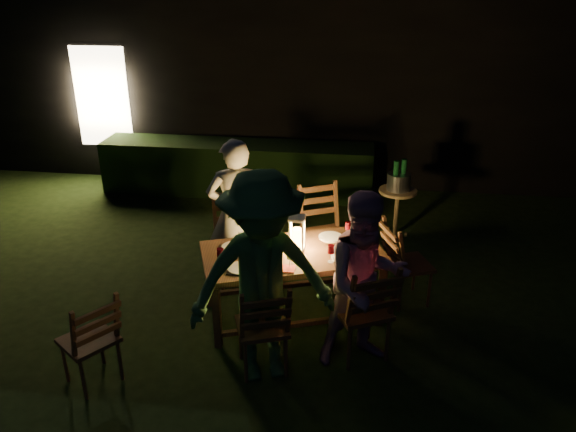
# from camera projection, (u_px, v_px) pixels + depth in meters

# --- Properties ---
(garden_envelope) EXTENTS (40.00, 40.00, 3.20)m
(garden_envelope) POSITION_uv_depth(u_px,v_px,m) (289.00, 67.00, 10.41)
(garden_envelope) COLOR black
(garden_envelope) RESTS_ON ground
(dining_table) EXTENTS (1.95, 1.43, 0.73)m
(dining_table) POSITION_uv_depth(u_px,v_px,m) (293.00, 258.00, 5.52)
(dining_table) COLOR #492A18
(dining_table) RESTS_ON ground
(chair_near_left) EXTENTS (0.56, 0.58, 0.96)m
(chair_near_left) POSITION_uv_depth(u_px,v_px,m) (263.00, 342.00, 4.89)
(chair_near_left) COLOR #492A18
(chair_near_left) RESTS_ON ground
(chair_near_right) EXTENTS (0.64, 0.65, 1.03)m
(chair_near_right) POSITION_uv_depth(u_px,v_px,m) (361.00, 326.00, 5.06)
(chair_near_right) COLOR #492A18
(chair_near_right) RESTS_ON ground
(chair_far_left) EXTENTS (0.63, 0.65, 1.09)m
(chair_far_left) POSITION_uv_depth(u_px,v_px,m) (238.00, 256.00, 6.25)
(chair_far_left) COLOR #492A18
(chair_far_left) RESTS_ON ground
(chair_far_right) EXTENTS (0.66, 0.68, 1.08)m
(chair_far_right) POSITION_uv_depth(u_px,v_px,m) (324.00, 248.00, 6.45)
(chair_far_right) COLOR #492A18
(chair_far_right) RESTS_ON ground
(chair_end) EXTENTS (0.59, 0.57, 0.96)m
(chair_end) POSITION_uv_depth(u_px,v_px,m) (406.00, 277.00, 5.92)
(chair_end) COLOR #492A18
(chair_end) RESTS_ON ground
(chair_spare) EXTENTS (0.60, 0.60, 0.93)m
(chair_spare) POSITION_uv_depth(u_px,v_px,m) (92.00, 355.00, 4.74)
(chair_spare) COLOR #492A18
(chair_spare) RESTS_ON ground
(person_house_side) EXTENTS (0.71, 0.59, 1.67)m
(person_house_side) POSITION_uv_depth(u_px,v_px,m) (235.00, 213.00, 6.09)
(person_house_side) COLOR beige
(person_house_side) RESTS_ON ground
(person_opp_right) EXTENTS (0.96, 0.85, 1.63)m
(person_opp_right) POSITION_uv_depth(u_px,v_px,m) (366.00, 281.00, 4.82)
(person_opp_right) COLOR #AF789A
(person_opp_right) RESTS_ON ground
(person_opp_left) EXTENTS (1.39, 1.08, 1.89)m
(person_opp_left) POSITION_uv_depth(u_px,v_px,m) (262.00, 280.00, 4.58)
(person_opp_left) COLOR #326331
(person_opp_left) RESTS_ON ground
(lantern) EXTENTS (0.16, 0.16, 0.35)m
(lantern) POSITION_uv_depth(u_px,v_px,m) (297.00, 235.00, 5.48)
(lantern) COLOR white
(lantern) RESTS_ON dining_table
(plate_far_left) EXTENTS (0.25, 0.25, 0.01)m
(plate_far_left) POSITION_uv_depth(u_px,v_px,m) (234.00, 247.00, 5.57)
(plate_far_left) COLOR white
(plate_far_left) RESTS_ON dining_table
(plate_near_left) EXTENTS (0.25, 0.25, 0.01)m
(plate_near_left) POSITION_uv_depth(u_px,v_px,m) (241.00, 268.00, 5.18)
(plate_near_left) COLOR white
(plate_near_left) RESTS_ON dining_table
(plate_far_right) EXTENTS (0.25, 0.25, 0.01)m
(plate_far_right) POSITION_uv_depth(u_px,v_px,m) (331.00, 237.00, 5.77)
(plate_far_right) COLOR white
(plate_far_right) RESTS_ON dining_table
(plate_near_right) EXTENTS (0.25, 0.25, 0.01)m
(plate_near_right) POSITION_uv_depth(u_px,v_px,m) (344.00, 257.00, 5.38)
(plate_near_right) COLOR white
(plate_near_right) RESTS_ON dining_table
(wineglass_a) EXTENTS (0.06, 0.06, 0.18)m
(wineglass_a) POSITION_uv_depth(u_px,v_px,m) (258.00, 234.00, 5.64)
(wineglass_a) COLOR #59070F
(wineglass_a) RESTS_ON dining_table
(wineglass_b) EXTENTS (0.06, 0.06, 0.18)m
(wineglass_b) POSITION_uv_depth(u_px,v_px,m) (221.00, 257.00, 5.20)
(wineglass_b) COLOR #59070F
(wineglass_b) RESTS_ON dining_table
(wineglass_c) EXTENTS (0.06, 0.06, 0.18)m
(wineglass_c) POSITION_uv_depth(u_px,v_px,m) (331.00, 254.00, 5.26)
(wineglass_c) COLOR #59070F
(wineglass_c) RESTS_ON dining_table
(wineglass_d) EXTENTS (0.06, 0.06, 0.18)m
(wineglass_d) POSITION_uv_depth(u_px,v_px,m) (348.00, 230.00, 5.74)
(wineglass_d) COLOR #59070F
(wineglass_d) RESTS_ON dining_table
(wineglass_e) EXTENTS (0.06, 0.06, 0.18)m
(wineglass_e) POSITION_uv_depth(u_px,v_px,m) (290.00, 259.00, 5.17)
(wineglass_e) COLOR silver
(wineglass_e) RESTS_ON dining_table
(bottle_table) EXTENTS (0.07, 0.07, 0.28)m
(bottle_table) POSITION_uv_depth(u_px,v_px,m) (268.00, 242.00, 5.38)
(bottle_table) COLOR #0F471E
(bottle_table) RESTS_ON dining_table
(napkin_left) EXTENTS (0.18, 0.14, 0.01)m
(napkin_left) POSITION_uv_depth(u_px,v_px,m) (285.00, 269.00, 5.17)
(napkin_left) COLOR red
(napkin_left) RESTS_ON dining_table
(napkin_right) EXTENTS (0.18, 0.14, 0.01)m
(napkin_right) POSITION_uv_depth(u_px,v_px,m) (356.00, 260.00, 5.33)
(napkin_right) COLOR red
(napkin_right) RESTS_ON dining_table
(phone) EXTENTS (0.14, 0.07, 0.01)m
(phone) POSITION_uv_depth(u_px,v_px,m) (234.00, 273.00, 5.10)
(phone) COLOR black
(phone) RESTS_ON dining_table
(side_table) EXTENTS (0.49, 0.49, 0.66)m
(side_table) POSITION_uv_depth(u_px,v_px,m) (398.00, 195.00, 7.25)
(side_table) COLOR olive
(side_table) RESTS_ON ground
(ice_bucket) EXTENTS (0.30, 0.30, 0.22)m
(ice_bucket) POSITION_uv_depth(u_px,v_px,m) (399.00, 182.00, 7.17)
(ice_bucket) COLOR #A5A8AD
(ice_bucket) RESTS_ON side_table
(bottle_bucket_a) EXTENTS (0.07, 0.07, 0.32)m
(bottle_bucket_a) POSITION_uv_depth(u_px,v_px,m) (395.00, 179.00, 7.12)
(bottle_bucket_a) COLOR #0F471E
(bottle_bucket_a) RESTS_ON side_table
(bottle_bucket_b) EXTENTS (0.07, 0.07, 0.32)m
(bottle_bucket_b) POSITION_uv_depth(u_px,v_px,m) (403.00, 177.00, 7.18)
(bottle_bucket_b) COLOR #0F471E
(bottle_bucket_b) RESTS_ON side_table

